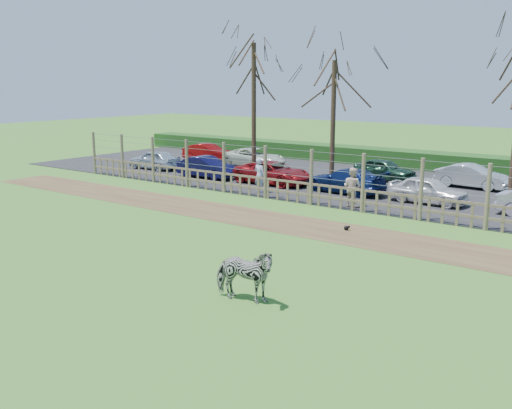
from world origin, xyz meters
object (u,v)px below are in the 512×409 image
Objects in this scene: tree_left at (254,78)px; car_10 at (384,170)px; tree_mid at (334,92)px; car_8 at (255,158)px; car_2 at (273,173)px; car_11 at (472,176)px; visitor_b at (352,187)px; crow at (347,228)px; visitor_a at (259,175)px; car_4 at (428,190)px; car_0 at (154,159)px; car_3 at (345,181)px; zebra at (244,275)px; car_1 at (207,167)px; car_7 at (208,153)px.

car_10 is (6.51, 3.37, -4.98)m from tree_left.
tree_mid is 1.58× the size of car_8.
tree_mid is at bearing -102.55° from car_8.
car_2 is 10.28m from car_11.
visitor_b is 7.07× the size of crow.
visitor_a is 7.96m from car_4.
car_11 is at bearing 83.98° from crow.
car_11 is (2.88, 7.77, -0.26)m from visitor_b.
tree_left reaches higher than car_0.
car_0 is 0.97× the size of car_11.
visitor_a reaches higher than car_3.
tree_left is at bearing 97.44° from car_0.
car_10 is at bearing -71.03° from visitor_b.
zebra reaches higher than car_10.
car_8 is (-13.41, 18.61, -0.06)m from zebra.
crow is at bearing 177.92° from car_11.
car_0 is 14.14m from car_10.
visitor_b reaches higher than car_0.
tree_left is 8.23m from car_3.
car_10 is (-3.37, 10.93, 0.54)m from crow.
visitor_b is 0.49× the size of car_0.
car_1 is (-6.54, -2.76, -4.23)m from tree_mid.
car_0 is at bearing 115.46° from car_10.
crow is 0.07× the size of car_1.
zebra is at bearing -159.69° from car_10.
car_4 is 6.16m from car_10.
car_11 is at bearing -13.92° from zebra.
tree_mid is at bearing -100.58° from visitor_a.
visitor_a is 0.49× the size of car_0.
crow is (1.67, -3.69, -0.81)m from visitor_b.
tree_left is 6.68m from visitor_a.
car_4 is (12.66, 0.54, 0.00)m from car_1.
car_4 is (7.58, 2.42, -0.26)m from visitor_a.
car_3 is 1.17× the size of car_4.
zebra reaches higher than car_4.
tree_left is 32.25× the size of crow.
zebra is 18.91m from car_1.
car_7 is (-17.13, 4.70, 0.00)m from car_4.
tree_left is 2.24× the size of car_0.
tree_left is 13.61m from crow.
visitor_b is at bearing 39.02° from car_3.
tree_left reaches higher than car_10.
car_0 is (-9.91, 2.43, -0.26)m from visitor_a.
car_8 is (-12.21, 10.80, 0.54)m from crow.
visitor_b is 3.61m from car_4.
car_2 is (-8.93, 14.19, -0.06)m from zebra.
car_8 is (-5.37, 6.86, -0.26)m from visitor_a.
car_11 is at bearing -67.79° from car_1.
car_0 is (-17.95, 14.18, -0.06)m from zebra.
zebra is 0.40× the size of car_3.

